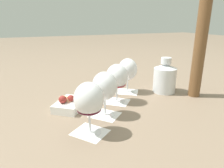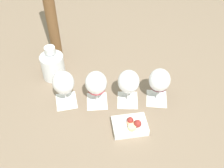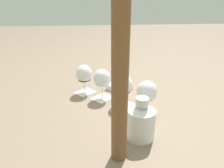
{
  "view_description": "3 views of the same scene",
  "coord_description": "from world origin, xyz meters",
  "px_view_note": "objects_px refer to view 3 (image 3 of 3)",
  "views": [
    {
      "loc": [
        0.3,
        0.71,
        0.36
      ],
      "look_at": [
        -0.0,
        0.0,
        0.11
      ],
      "focal_mm": 32.0,
      "sensor_mm": 36.0,
      "label": 1
    },
    {
      "loc": [
        0.6,
        -0.63,
        0.97
      ],
      "look_at": [
        -0.0,
        0.0,
        0.11
      ],
      "focal_mm": 45.0,
      "sensor_mm": 36.0,
      "label": 2
    },
    {
      "loc": [
        -0.99,
        0.11,
        0.52
      ],
      "look_at": [
        -0.0,
        0.0,
        0.11
      ],
      "focal_mm": 32.0,
      "sensor_mm": 36.0,
      "label": 3
    }
  ],
  "objects_px": {
    "wine_glass_1": "(123,86)",
    "ceramic_vase": "(141,121)",
    "wine_glass_3": "(84,75)",
    "umbrella_pole": "(120,56)",
    "snack_dish": "(119,86)",
    "wine_glass_0": "(147,93)",
    "wine_glass_2": "(102,80)"
  },
  "relations": [
    {
      "from": "wine_glass_1",
      "to": "ceramic_vase",
      "type": "xyz_separation_m",
      "value": [
        -0.28,
        -0.03,
        -0.04
      ]
    },
    {
      "from": "wine_glass_3",
      "to": "umbrella_pole",
      "type": "bearing_deg",
      "value": -167.52
    },
    {
      "from": "wine_glass_3",
      "to": "ceramic_vase",
      "type": "distance_m",
      "value": 0.52
    },
    {
      "from": "snack_dish",
      "to": "wine_glass_0",
      "type": "bearing_deg",
      "value": -164.78
    },
    {
      "from": "wine_glass_0",
      "to": "umbrella_pole",
      "type": "bearing_deg",
      "value": 148.02
    },
    {
      "from": "umbrella_pole",
      "to": "wine_glass_0",
      "type": "bearing_deg",
      "value": -31.98
    },
    {
      "from": "wine_glass_0",
      "to": "snack_dish",
      "type": "xyz_separation_m",
      "value": [
        0.32,
        0.09,
        -0.09
      ]
    },
    {
      "from": "wine_glass_2",
      "to": "snack_dish",
      "type": "distance_m",
      "value": 0.19
    },
    {
      "from": "snack_dish",
      "to": "umbrella_pole",
      "type": "distance_m",
      "value": 0.7
    },
    {
      "from": "wine_glass_2",
      "to": "umbrella_pole",
      "type": "height_order",
      "value": "umbrella_pole"
    },
    {
      "from": "wine_glass_1",
      "to": "ceramic_vase",
      "type": "bearing_deg",
      "value": -174.51
    },
    {
      "from": "wine_glass_2",
      "to": "wine_glass_3",
      "type": "relative_size",
      "value": 1.0
    },
    {
      "from": "wine_glass_3",
      "to": "ceramic_vase",
      "type": "relative_size",
      "value": 0.97
    },
    {
      "from": "wine_glass_2",
      "to": "snack_dish",
      "type": "height_order",
      "value": "wine_glass_2"
    },
    {
      "from": "umbrella_pole",
      "to": "wine_glass_3",
      "type": "bearing_deg",
      "value": 12.48
    },
    {
      "from": "wine_glass_0",
      "to": "wine_glass_2",
      "type": "relative_size",
      "value": 1.0
    },
    {
      "from": "wine_glass_0",
      "to": "wine_glass_2",
      "type": "xyz_separation_m",
      "value": [
        0.2,
        0.2,
        0.0
      ]
    },
    {
      "from": "wine_glass_1",
      "to": "snack_dish",
      "type": "bearing_deg",
      "value": -3.05
    },
    {
      "from": "ceramic_vase",
      "to": "umbrella_pole",
      "type": "bearing_deg",
      "value": 134.55
    },
    {
      "from": "wine_glass_1",
      "to": "wine_glass_3",
      "type": "relative_size",
      "value": 1.0
    },
    {
      "from": "snack_dish",
      "to": "umbrella_pole",
      "type": "height_order",
      "value": "umbrella_pole"
    },
    {
      "from": "wine_glass_0",
      "to": "wine_glass_3",
      "type": "distance_m",
      "value": 0.42
    },
    {
      "from": "wine_glass_2",
      "to": "wine_glass_3",
      "type": "distance_m",
      "value": 0.14
    },
    {
      "from": "wine_glass_0",
      "to": "wine_glass_3",
      "type": "xyz_separation_m",
      "value": [
        0.29,
        0.3,
        0.0
      ]
    },
    {
      "from": "wine_glass_0",
      "to": "wine_glass_1",
      "type": "distance_m",
      "value": 0.14
    },
    {
      "from": "snack_dish",
      "to": "wine_glass_1",
      "type": "bearing_deg",
      "value": 176.95
    },
    {
      "from": "wine_glass_3",
      "to": "wine_glass_0",
      "type": "bearing_deg",
      "value": -134.28
    },
    {
      "from": "wine_glass_1",
      "to": "snack_dish",
      "type": "relative_size",
      "value": 0.98
    },
    {
      "from": "wine_glass_1",
      "to": "wine_glass_3",
      "type": "height_order",
      "value": "same"
    },
    {
      "from": "wine_glass_2",
      "to": "ceramic_vase",
      "type": "bearing_deg",
      "value": -161.05
    },
    {
      "from": "wine_glass_1",
      "to": "umbrella_pole",
      "type": "relative_size",
      "value": 0.23
    },
    {
      "from": "umbrella_pole",
      "to": "wine_glass_2",
      "type": "bearing_deg",
      "value": 3.12
    }
  ]
}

